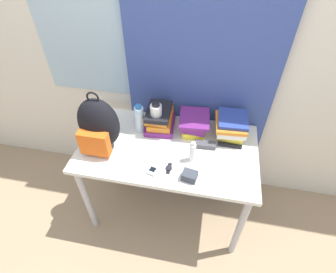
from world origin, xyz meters
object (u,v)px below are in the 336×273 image
object	(u,v)px
book_stack_left	(160,118)
cell_phone	(153,170)
backpack	(98,125)
book_stack_right	(231,126)
book_stack_center	(195,124)
sports_bottle	(156,119)
sunglasses_case	(205,145)
water_bottle	(140,119)
wristwatch	(169,168)
sunscreen_bottle	(192,152)
camera_pouch	(190,176)

from	to	relation	value
book_stack_left	cell_phone	bearing A→B (deg)	-83.68
backpack	book_stack_right	xyz separation A→B (m)	(0.89, 0.28, -0.10)
book_stack_center	cell_phone	world-z (taller)	book_stack_center
backpack	sports_bottle	size ratio (longest dim) A/B	1.67
book_stack_center	sports_bottle	world-z (taller)	sports_bottle
backpack	sunglasses_case	size ratio (longest dim) A/B	2.94
water_bottle	sports_bottle	xyz separation A→B (m)	(0.13, 0.01, 0.02)
wristwatch	book_stack_right	bearing A→B (deg)	46.83
book_stack_center	book_stack_right	bearing A→B (deg)	0.59
backpack	sunscreen_bottle	xyz separation A→B (m)	(0.64, -0.02, -0.11)
water_bottle	sunglasses_case	world-z (taller)	water_bottle
book_stack_right	sunscreen_bottle	distance (m)	0.39
backpack	cell_phone	distance (m)	0.47
book_stack_left	sunglasses_case	xyz separation A→B (m)	(0.36, -0.16, -0.06)
sunscreen_bottle	backpack	bearing A→B (deg)	178.59
cell_phone	camera_pouch	bearing A→B (deg)	-3.74
sunglasses_case	camera_pouch	bearing A→B (deg)	-103.12
book_stack_center	sunscreen_bottle	size ratio (longest dim) A/B	1.63
backpack	book_stack_center	size ratio (longest dim) A/B	1.65
backpack	sports_bottle	world-z (taller)	backpack
backpack	book_stack_center	distance (m)	0.69
wristwatch	sports_bottle	bearing A→B (deg)	115.24
book_stack_left	sunglasses_case	bearing A→B (deg)	-23.16
book_stack_right	camera_pouch	size ratio (longest dim) A/B	2.74
sunscreen_bottle	cell_phone	size ratio (longest dim) A/B	1.78
sunglasses_case	camera_pouch	world-z (taller)	camera_pouch
book_stack_right	camera_pouch	xyz separation A→B (m)	(-0.24, -0.46, -0.06)
sports_bottle	camera_pouch	bearing A→B (deg)	-52.39
book_stack_right	book_stack_left	bearing A→B (deg)	-179.75
book_stack_left	sunglasses_case	world-z (taller)	book_stack_left
book_stack_left	wristwatch	distance (m)	0.44
camera_pouch	water_bottle	bearing A→B (deg)	137.97
water_bottle	sports_bottle	world-z (taller)	sports_bottle
sunglasses_case	sports_bottle	bearing A→B (deg)	166.60
book_stack_left	book_stack_right	bearing A→B (deg)	0.25
backpack	book_stack_left	size ratio (longest dim) A/B	1.53
backpack	camera_pouch	size ratio (longest dim) A/B	4.31
camera_pouch	wristwatch	bearing A→B (deg)	158.99
cell_phone	backpack	bearing A→B (deg)	158.30
book_stack_center	camera_pouch	distance (m)	0.46
book_stack_right	camera_pouch	bearing A→B (deg)	-117.27
book_stack_center	water_bottle	distance (m)	0.41
camera_pouch	backpack	bearing A→B (deg)	164.71
sunscreen_bottle	water_bottle	bearing A→B (deg)	152.05
sports_bottle	camera_pouch	xyz separation A→B (m)	(0.30, -0.39, -0.10)
water_bottle	wristwatch	xyz separation A→B (m)	(0.28, -0.33, -0.11)
book_stack_center	sports_bottle	xyz separation A→B (m)	(-0.28, -0.07, 0.06)
sports_bottle	sunglasses_case	world-z (taller)	sports_bottle
book_stack_right	sports_bottle	xyz separation A→B (m)	(-0.54, -0.07, 0.04)
water_bottle	cell_phone	distance (m)	0.43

